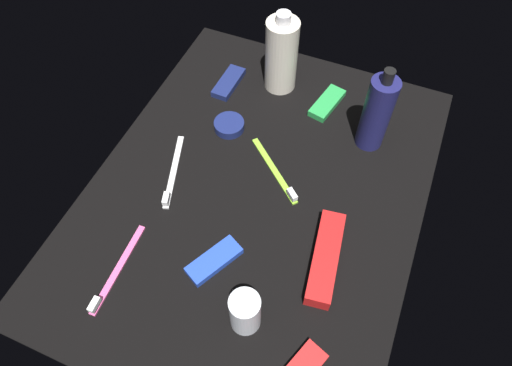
{
  "coord_description": "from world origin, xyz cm",
  "views": [
    {
      "loc": [
        45.7,
        18.96,
        76.62
      ],
      "look_at": [
        0.0,
        0.0,
        3.0
      ],
      "focal_mm": 32.14,
      "sensor_mm": 36.0,
      "label": 1
    }
  ],
  "objects_px": {
    "toothbrush_pink": "(115,273)",
    "snack_bar_blue": "(214,260)",
    "lotion_bottle": "(377,113)",
    "cream_tin_left": "(229,125)",
    "bodywash_bottle": "(281,55)",
    "deodorant_stick": "(245,312)",
    "toothbrush_white": "(173,174)",
    "toothpaste_box_red": "(325,258)",
    "snack_bar_green": "(327,103)",
    "snack_bar_navy": "(229,82)",
    "toothbrush_lime": "(277,173)"
  },
  "relations": [
    {
      "from": "deodorant_stick",
      "to": "snack_bar_green",
      "type": "relative_size",
      "value": 0.86
    },
    {
      "from": "toothpaste_box_red",
      "to": "snack_bar_navy",
      "type": "xyz_separation_m",
      "value": [
        -0.34,
        -0.35,
        -0.01
      ]
    },
    {
      "from": "snack_bar_navy",
      "to": "snack_bar_blue",
      "type": "distance_m",
      "value": 0.45
    },
    {
      "from": "lotion_bottle",
      "to": "toothbrush_white",
      "type": "relative_size",
      "value": 1.14
    },
    {
      "from": "snack_bar_green",
      "to": "deodorant_stick",
      "type": "bearing_deg",
      "value": 14.88
    },
    {
      "from": "toothbrush_pink",
      "to": "snack_bar_blue",
      "type": "distance_m",
      "value": 0.18
    },
    {
      "from": "toothpaste_box_red",
      "to": "snack_bar_navy",
      "type": "distance_m",
      "value": 0.49
    },
    {
      "from": "snack_bar_green",
      "to": "toothbrush_white",
      "type": "bearing_deg",
      "value": -24.48
    },
    {
      "from": "toothbrush_white",
      "to": "toothpaste_box_red",
      "type": "height_order",
      "value": "toothpaste_box_red"
    },
    {
      "from": "lotion_bottle",
      "to": "cream_tin_left",
      "type": "relative_size",
      "value": 3.02
    },
    {
      "from": "bodywash_bottle",
      "to": "toothbrush_white",
      "type": "height_order",
      "value": "bodywash_bottle"
    },
    {
      "from": "toothbrush_pink",
      "to": "snack_bar_blue",
      "type": "xyz_separation_m",
      "value": [
        -0.09,
        0.15,
        0.0
      ]
    },
    {
      "from": "lotion_bottle",
      "to": "snack_bar_blue",
      "type": "relative_size",
      "value": 1.91
    },
    {
      "from": "toothbrush_white",
      "to": "snack_bar_blue",
      "type": "relative_size",
      "value": 1.68
    },
    {
      "from": "lotion_bottle",
      "to": "snack_bar_green",
      "type": "distance_m",
      "value": 0.15
    },
    {
      "from": "deodorant_stick",
      "to": "snack_bar_navy",
      "type": "distance_m",
      "value": 0.56
    },
    {
      "from": "toothbrush_lime",
      "to": "snack_bar_navy",
      "type": "relative_size",
      "value": 1.38
    },
    {
      "from": "toothbrush_pink",
      "to": "snack_bar_navy",
      "type": "height_order",
      "value": "toothbrush_pink"
    },
    {
      "from": "toothbrush_white",
      "to": "cream_tin_left",
      "type": "relative_size",
      "value": 2.65
    },
    {
      "from": "toothbrush_pink",
      "to": "snack_bar_green",
      "type": "relative_size",
      "value": 1.73
    },
    {
      "from": "lotion_bottle",
      "to": "deodorant_stick",
      "type": "distance_m",
      "value": 0.47
    },
    {
      "from": "toothbrush_white",
      "to": "toothbrush_pink",
      "type": "height_order",
      "value": "same"
    },
    {
      "from": "bodywash_bottle",
      "to": "deodorant_stick",
      "type": "height_order",
      "value": "bodywash_bottle"
    },
    {
      "from": "toothbrush_lime",
      "to": "toothpaste_box_red",
      "type": "bearing_deg",
      "value": 45.58
    },
    {
      "from": "toothbrush_pink",
      "to": "cream_tin_left",
      "type": "distance_m",
      "value": 0.39
    },
    {
      "from": "bodywash_bottle",
      "to": "toothbrush_lime",
      "type": "distance_m",
      "value": 0.27
    },
    {
      "from": "toothpaste_box_red",
      "to": "bodywash_bottle",
      "type": "bearing_deg",
      "value": -156.77
    },
    {
      "from": "bodywash_bottle",
      "to": "toothbrush_pink",
      "type": "height_order",
      "value": "bodywash_bottle"
    },
    {
      "from": "bodywash_bottle",
      "to": "snack_bar_blue",
      "type": "relative_size",
      "value": 1.86
    },
    {
      "from": "cream_tin_left",
      "to": "toothbrush_lime",
      "type": "bearing_deg",
      "value": 61.43
    },
    {
      "from": "snack_bar_blue",
      "to": "cream_tin_left",
      "type": "relative_size",
      "value": 1.58
    },
    {
      "from": "lotion_bottle",
      "to": "toothbrush_pink",
      "type": "xyz_separation_m",
      "value": [
        0.47,
        -0.34,
        -0.08
      ]
    },
    {
      "from": "snack_bar_green",
      "to": "snack_bar_navy",
      "type": "bearing_deg",
      "value": -71.44
    },
    {
      "from": "toothbrush_lime",
      "to": "snack_bar_green",
      "type": "bearing_deg",
      "value": 170.88
    },
    {
      "from": "deodorant_stick",
      "to": "toothpaste_box_red",
      "type": "bearing_deg",
      "value": 149.72
    },
    {
      "from": "toothpaste_box_red",
      "to": "cream_tin_left",
      "type": "relative_size",
      "value": 2.67
    },
    {
      "from": "cream_tin_left",
      "to": "bodywash_bottle",
      "type": "bearing_deg",
      "value": 162.43
    },
    {
      "from": "lotion_bottle",
      "to": "snack_bar_green",
      "type": "xyz_separation_m",
      "value": [
        -0.07,
        -0.11,
        -0.08
      ]
    },
    {
      "from": "toothbrush_white",
      "to": "cream_tin_left",
      "type": "height_order",
      "value": "toothbrush_white"
    },
    {
      "from": "toothbrush_white",
      "to": "snack_bar_blue",
      "type": "bearing_deg",
      "value": 48.88
    },
    {
      "from": "toothbrush_lime",
      "to": "toothpaste_box_red",
      "type": "relative_size",
      "value": 0.82
    },
    {
      "from": "toothbrush_lime",
      "to": "toothpaste_box_red",
      "type": "height_order",
      "value": "toothpaste_box_red"
    },
    {
      "from": "deodorant_stick",
      "to": "toothbrush_white",
      "type": "height_order",
      "value": "deodorant_stick"
    },
    {
      "from": "snack_bar_blue",
      "to": "cream_tin_left",
      "type": "bearing_deg",
      "value": -133.18
    },
    {
      "from": "lotion_bottle",
      "to": "toothbrush_white",
      "type": "bearing_deg",
      "value": -54.89
    },
    {
      "from": "deodorant_stick",
      "to": "cream_tin_left",
      "type": "relative_size",
      "value": 1.36
    },
    {
      "from": "bodywash_bottle",
      "to": "toothpaste_box_red",
      "type": "height_order",
      "value": "bodywash_bottle"
    },
    {
      "from": "snack_bar_navy",
      "to": "snack_bar_green",
      "type": "bearing_deg",
      "value": 98.35
    },
    {
      "from": "deodorant_stick",
      "to": "toothbrush_white",
      "type": "distance_m",
      "value": 0.33
    },
    {
      "from": "lotion_bottle",
      "to": "snack_bar_navy",
      "type": "xyz_separation_m",
      "value": [
        -0.04,
        -0.35,
        -0.08
      ]
    }
  ]
}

